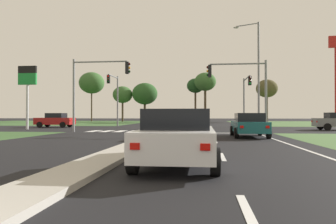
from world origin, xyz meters
TOP-DOWN VIEW (x-y plane):
  - ground_plane at (0.00, 30.00)m, footprint 200.00×200.00m
  - grass_verge_far_left at (-25.50, 54.50)m, footprint 35.00×35.00m
  - median_island_near at (0.00, 11.00)m, footprint 1.20×22.00m
  - median_island_far at (0.00, 55.00)m, footprint 1.20×36.00m
  - lane_dash_near at (3.50, 3.15)m, footprint 0.14×2.00m
  - lane_dash_second at (3.50, 9.15)m, footprint 0.14×2.00m
  - lane_dash_third at (3.50, 15.15)m, footprint 0.14×2.00m
  - lane_dash_fourth at (3.50, 21.15)m, footprint 0.14×2.00m
  - edge_line_right at (6.85, 12.00)m, footprint 0.14×24.00m
  - stop_bar_near at (3.80, 23.00)m, footprint 6.40×0.50m
  - crosswalk_bar_near at (-6.40, 24.80)m, footprint 0.70×2.80m
  - crosswalk_bar_second at (-5.25, 24.80)m, footprint 0.70×2.80m
  - crosswalk_bar_third at (-4.10, 24.80)m, footprint 0.70×2.80m
  - crosswalk_bar_fourth at (-2.95, 24.80)m, footprint 0.70×2.80m
  - crosswalk_bar_fifth at (-1.80, 24.80)m, footprint 0.70×2.80m
  - crosswalk_bar_sixth at (-0.65, 24.80)m, footprint 0.70×2.80m
  - crosswalk_bar_seventh at (0.50, 24.80)m, footprint 0.70×2.80m
  - crosswalk_bar_eighth at (1.65, 24.80)m, footprint 0.70×2.80m
  - car_maroon_near at (2.19, 17.38)m, footprint 1.98×4.26m
  - car_teal_second at (5.71, 18.88)m, footprint 2.06×4.47m
  - car_red_third at (-13.55, 32.37)m, footprint 4.17×1.99m
  - car_white_fifth at (2.21, 7.26)m, footprint 2.10×4.50m
  - car_navy_sixth at (-2.36, 49.67)m, footprint 2.03×4.62m
  - traffic_signal_near_left at (-5.92, 23.40)m, footprint 4.78×0.32m
  - traffic_signal_far_left at (-7.60, 35.22)m, footprint 0.32×4.10m
  - traffic_signal_far_right at (7.60, 34.74)m, footprint 0.32×5.14m
  - traffic_signal_near_right at (5.95, 23.40)m, footprint 4.58×0.32m
  - street_lamp_second at (8.18, 31.21)m, footprint 2.49×1.24m
  - pedestrian_at_median at (0.27, 40.38)m, footprint 0.34×0.34m
  - fastfood_pole_sign at (20.70, 43.82)m, footprint 1.80×0.40m
  - fuel_price_totem at (-13.91, 27.34)m, footprint 1.80×0.24m
  - treeline_near at (-21.43, 65.59)m, footprint 5.49×5.49m
  - treeline_second at (-14.21, 64.44)m, footprint 4.18×4.18m
  - treeline_third at (-9.35, 64.09)m, footprint 5.32×5.32m
  - treeline_fourth at (1.25, 63.25)m, footprint 3.46×3.46m
  - treeline_fifth at (3.22, 60.91)m, footprint 4.20×4.20m
  - treeline_sixth at (15.50, 63.91)m, footprint 4.24×4.24m

SIDE VIEW (x-z plane):
  - ground_plane at x=0.00m, z-range 0.00..0.00m
  - grass_verge_far_left at x=-25.50m, z-range 0.00..0.01m
  - lane_dash_near at x=3.50m, z-range 0.00..0.01m
  - lane_dash_second at x=3.50m, z-range 0.00..0.01m
  - lane_dash_third at x=3.50m, z-range 0.00..0.01m
  - lane_dash_fourth at x=3.50m, z-range 0.00..0.01m
  - edge_line_right at x=6.85m, z-range 0.00..0.01m
  - stop_bar_near at x=3.80m, z-range 0.00..0.01m
  - crosswalk_bar_near at x=-6.40m, z-range 0.00..0.01m
  - crosswalk_bar_second at x=-5.25m, z-range 0.00..0.01m
  - crosswalk_bar_third at x=-4.10m, z-range 0.00..0.01m
  - crosswalk_bar_fourth at x=-2.95m, z-range 0.00..0.01m
  - crosswalk_bar_fifth at x=-1.80m, z-range 0.00..0.01m
  - crosswalk_bar_sixth at x=-0.65m, z-range 0.00..0.01m
  - crosswalk_bar_seventh at x=0.50m, z-range 0.00..0.01m
  - crosswalk_bar_eighth at x=1.65m, z-range 0.00..0.01m
  - median_island_near at x=0.00m, z-range 0.00..0.14m
  - median_island_far at x=0.00m, z-range 0.00..0.14m
  - car_teal_second at x=5.71m, z-range 0.02..1.51m
  - car_maroon_near at x=2.19m, z-range 0.02..1.53m
  - car_white_fifth at x=2.21m, z-range 0.02..1.54m
  - car_navy_sixth at x=-2.36m, z-range 0.02..1.58m
  - car_red_third at x=-13.55m, z-range 0.01..1.60m
  - pedestrian_at_median at x=0.27m, z-range 0.32..2.01m
  - traffic_signal_near_right at x=5.95m, z-range 1.05..6.60m
  - traffic_signal_far_right at x=7.60m, z-range 1.10..6.77m
  - traffic_signal_near_left at x=-5.92m, z-range 1.11..7.03m
  - traffic_signal_far_left at x=-7.60m, z-range 1.09..7.24m
  - fuel_price_totem at x=-13.91m, z-range 1.41..7.50m
  - treeline_second at x=-14.21m, z-range 1.93..9.43m
  - treeline_third at x=-9.35m, z-range 1.77..9.88m
  - street_lamp_second at x=8.18m, z-range 0.59..11.28m
  - treeline_sixth at x=15.50m, z-range 2.40..10.92m
  - treeline_fourth at x=1.25m, z-range 2.83..11.66m
  - treeline_fifth at x=3.22m, z-range 2.96..12.64m
  - treeline_near at x=-21.43m, z-range 3.02..13.78m
  - fastfood_pole_sign at x=20.70m, z-range 2.74..14.85m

